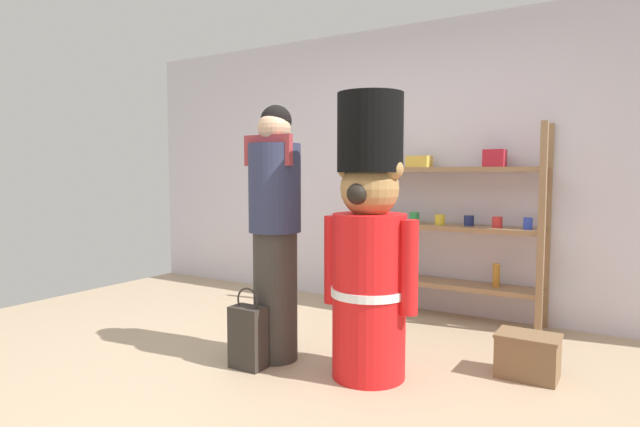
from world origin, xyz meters
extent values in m
plane|color=tan|center=(0.00, 0.00, 0.00)|extent=(6.40, 6.40, 0.00)
cube|color=silver|center=(0.00, 2.20, 1.30)|extent=(6.40, 0.12, 2.60)
cube|color=#93704C|center=(-0.26, 1.83, 0.82)|extent=(0.05, 0.05, 1.65)
cube|color=#93704C|center=(1.18, 1.83, 0.82)|extent=(0.05, 0.05, 1.65)
cube|color=#93704C|center=(-0.26, 2.13, 0.82)|extent=(0.05, 0.05, 1.65)
cube|color=#93704C|center=(1.18, 2.13, 0.82)|extent=(0.05, 0.05, 1.65)
cube|color=#93704C|center=(0.46, 1.98, 0.30)|extent=(1.44, 0.30, 0.04)
cube|color=#93704C|center=(0.46, 1.98, 0.79)|extent=(1.44, 0.30, 0.04)
cube|color=#93704C|center=(0.46, 1.98, 1.28)|extent=(1.44, 0.30, 0.04)
cylinder|color=black|center=(-0.14, 2.01, 0.85)|extent=(0.09, 0.09, 0.08)
cylinder|color=green|center=(0.10, 1.98, 0.86)|extent=(0.08, 0.08, 0.10)
cylinder|color=yellow|center=(0.34, 1.96, 0.85)|extent=(0.09, 0.09, 0.09)
cylinder|color=navy|center=(0.58, 2.00, 0.85)|extent=(0.08, 0.08, 0.09)
cylinder|color=red|center=(0.82, 1.97, 0.85)|extent=(0.08, 0.08, 0.09)
cylinder|color=blue|center=(1.06, 1.95, 0.86)|extent=(0.07, 0.07, 0.09)
cylinder|color=silver|center=(0.10, 1.95, 0.42)|extent=(0.06, 0.06, 0.21)
cylinder|color=#B27226|center=(0.82, 1.99, 0.41)|extent=(0.06, 0.06, 0.19)
cube|color=gold|center=(0.13, 1.98, 1.35)|extent=(0.20, 0.16, 0.10)
cube|color=#B21E2D|center=(0.78, 1.98, 1.38)|extent=(0.17, 0.13, 0.14)
cylinder|color=red|center=(0.42, 0.43, 0.51)|extent=(0.45, 0.45, 1.01)
cylinder|color=white|center=(0.42, 0.43, 0.53)|extent=(0.47, 0.47, 0.05)
sphere|color=#A87C47|center=(0.42, 0.43, 1.16)|extent=(0.36, 0.36, 0.36)
sphere|color=#A87C47|center=(0.27, 0.43, 1.28)|extent=(0.12, 0.12, 0.12)
sphere|color=#A87C47|center=(0.58, 0.43, 1.28)|extent=(0.12, 0.12, 0.12)
cylinder|color=black|center=(0.42, 0.43, 1.50)|extent=(0.40, 0.40, 0.47)
cylinder|color=red|center=(0.17, 0.43, 0.71)|extent=(0.11, 0.11, 0.56)
cylinder|color=red|center=(0.68, 0.43, 0.71)|extent=(0.11, 0.11, 0.56)
sphere|color=black|center=(0.42, 0.27, 1.14)|extent=(0.12, 0.12, 0.12)
cylinder|color=#38332D|center=(-0.25, 0.37, 0.43)|extent=(0.30, 0.30, 0.87)
cylinder|color=#2D3351|center=(-0.25, 0.37, 1.16)|extent=(0.35, 0.35, 0.58)
sphere|color=tan|center=(-0.25, 0.37, 1.55)|extent=(0.22, 0.22, 0.22)
cube|color=#993338|center=(-0.25, 0.30, 1.40)|extent=(0.36, 0.04, 0.20)
sphere|color=black|center=(-0.25, 0.39, 1.60)|extent=(0.21, 0.21, 0.21)
cube|color=#332D28|center=(-0.30, 0.15, 0.20)|extent=(0.23, 0.14, 0.40)
torus|color=#332D28|center=(-0.30, 0.15, 0.44)|extent=(0.17, 0.01, 0.17)
cube|color=brown|center=(1.26, 0.93, 0.13)|extent=(0.35, 0.24, 0.25)
cube|color=brown|center=(1.26, 0.93, 0.26)|extent=(0.37, 0.25, 0.02)
camera|label=1|loc=(1.84, -2.41, 1.26)|focal=29.48mm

